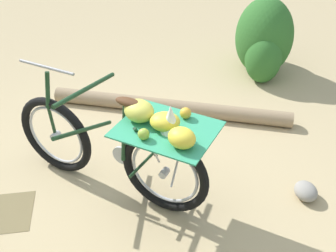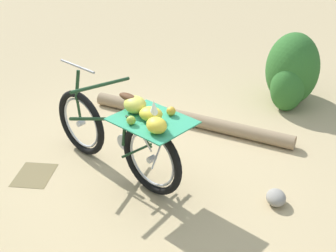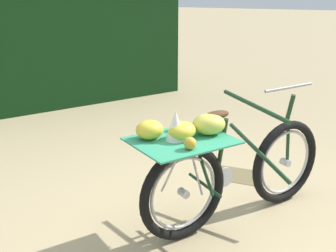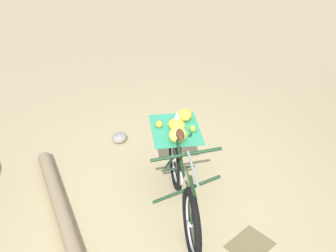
{
  "view_description": "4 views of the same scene",
  "coord_description": "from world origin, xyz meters",
  "px_view_note": "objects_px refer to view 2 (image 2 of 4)",
  "views": [
    {
      "loc": [
        2.5,
        -0.03,
        2.4
      ],
      "look_at": [
        0.34,
        0.3,
        0.89
      ],
      "focal_mm": 43.35,
      "sensor_mm": 36.0,
      "label": 1
    },
    {
      "loc": [
        3.62,
        0.83,
        2.6
      ],
      "look_at": [
        0.31,
        0.46,
        0.78
      ],
      "focal_mm": 47.42,
      "sensor_mm": 36.0,
      "label": 2
    },
    {
      "loc": [
        -0.73,
        2.97,
        1.81
      ],
      "look_at": [
        0.26,
        0.45,
        0.92
      ],
      "focal_mm": 46.52,
      "sensor_mm": 36.0,
      "label": 3
    },
    {
      "loc": [
        -2.71,
        -2.63,
        3.5
      ],
      "look_at": [
        0.22,
        0.45,
        0.76
      ],
      "focal_mm": 47.09,
      "sensor_mm": 36.0,
      "label": 4
    }
  ],
  "objects_px": {
    "bicycle": "(122,133)",
    "fallen_log": "(188,119)",
    "shrub_cluster": "(292,72)",
    "path_stone": "(276,198)"
  },
  "relations": [
    {
      "from": "bicycle",
      "to": "fallen_log",
      "type": "height_order",
      "value": "bicycle"
    },
    {
      "from": "shrub_cluster",
      "to": "path_stone",
      "type": "distance_m",
      "value": 2.32
    },
    {
      "from": "fallen_log",
      "to": "path_stone",
      "type": "height_order",
      "value": "fallen_log"
    },
    {
      "from": "shrub_cluster",
      "to": "bicycle",
      "type": "bearing_deg",
      "value": -43.6
    },
    {
      "from": "shrub_cluster",
      "to": "path_stone",
      "type": "xyz_separation_m",
      "value": [
        2.26,
        -0.39,
        -0.35
      ]
    },
    {
      "from": "bicycle",
      "to": "path_stone",
      "type": "distance_m",
      "value": 1.57
    },
    {
      "from": "fallen_log",
      "to": "path_stone",
      "type": "distance_m",
      "value": 1.71
    },
    {
      "from": "fallen_log",
      "to": "path_stone",
      "type": "relative_size",
      "value": 11.92
    },
    {
      "from": "path_stone",
      "to": "bicycle",
      "type": "bearing_deg",
      "value": -101.1
    },
    {
      "from": "bicycle",
      "to": "path_stone",
      "type": "height_order",
      "value": "bicycle"
    }
  ]
}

